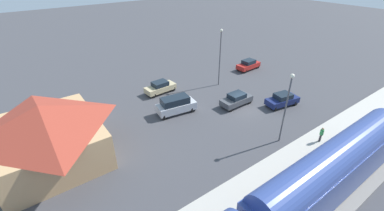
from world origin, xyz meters
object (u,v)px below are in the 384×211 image
at_px(suv_silver, 176,105).
at_px(sedan_charcoal, 236,99).
at_px(sedan_navy, 282,100).
at_px(sedan_red, 248,65).
at_px(pedestrian_on_platform, 321,134).
at_px(station_building, 46,133).
at_px(light_pole_near_platform, 287,101).
at_px(light_pole_lot_center, 220,52).
at_px(sedan_tan, 160,87).

bearing_deg(suv_silver, sedan_charcoal, -112.28).
distance_m(sedan_navy, suv_silver, 14.10).
bearing_deg(sedan_red, sedan_navy, 152.84).
distance_m(pedestrian_on_platform, sedan_charcoal, 11.20).
height_order(station_building, light_pole_near_platform, light_pole_near_platform).
xyz_separation_m(sedan_red, suv_silver, (-4.92, 18.37, 0.27)).
distance_m(station_building, light_pole_lot_center, 24.61).
relative_size(sedan_navy, sedan_charcoal, 1.05).
bearing_deg(suv_silver, light_pole_near_platform, -153.18).
bearing_deg(light_pole_lot_center, suv_silver, 107.85).
relative_size(pedestrian_on_platform, sedan_red, 0.37).
height_order(sedan_red, light_pole_near_platform, light_pole_near_platform).
relative_size(sedan_red, sedan_tan, 1.00).
height_order(sedan_red, light_pole_lot_center, light_pole_lot_center).
height_order(light_pole_near_platform, light_pole_lot_center, light_pole_lot_center).
height_order(sedan_red, sedan_tan, same).
bearing_deg(suv_silver, sedan_red, -75.01).
distance_m(sedan_navy, sedan_charcoal, 6.07).
xyz_separation_m(sedan_red, light_pole_near_platform, (-16.34, 12.59, 4.01)).
distance_m(station_building, sedan_charcoal, 22.18).
bearing_deg(suv_silver, pedestrian_on_platform, -148.26).
xyz_separation_m(sedan_navy, light_pole_near_platform, (-4.69, 6.62, 4.01)).
distance_m(sedan_navy, light_pole_near_platform, 9.05).
distance_m(sedan_red, suv_silver, 19.02).
height_order(pedestrian_on_platform, sedan_charcoal, pedestrian_on_platform).
bearing_deg(sedan_tan, light_pole_near_platform, -165.58).
height_order(sedan_charcoal, light_pole_near_platform, light_pole_near_platform).
bearing_deg(sedan_navy, sedan_charcoal, 53.19).
height_order(pedestrian_on_platform, sedan_tan, pedestrian_on_platform).
distance_m(suv_silver, light_pole_near_platform, 13.33).
bearing_deg(sedan_charcoal, suv_silver, 67.72).
relative_size(sedan_charcoal, sedan_tan, 0.98).
height_order(sedan_navy, sedan_red, same).
relative_size(sedan_charcoal, light_pole_near_platform, 0.58).
height_order(station_building, sedan_red, station_building).
xyz_separation_m(sedan_navy, sedan_charcoal, (3.64, 4.86, 0.00)).
bearing_deg(suv_silver, light_pole_lot_center, -72.15).
xyz_separation_m(sedan_navy, sedan_red, (11.64, -5.97, 0.00)).
distance_m(station_building, light_pole_near_platform, 23.10).
xyz_separation_m(station_building, sedan_tan, (6.35, -15.61, -2.22)).
bearing_deg(sedan_charcoal, light_pole_near_platform, 168.07).
relative_size(suv_silver, sedan_tan, 1.11).
relative_size(station_building, suv_silver, 2.11).
xyz_separation_m(sedan_navy, sedan_tan, (12.86, 11.13, 0.00)).
xyz_separation_m(suv_silver, light_pole_near_platform, (-11.42, -5.77, 3.73)).
height_order(sedan_navy, suv_silver, suv_silver).
height_order(sedan_navy, sedan_tan, same).
height_order(suv_silver, light_pole_lot_center, light_pole_lot_center).
xyz_separation_m(pedestrian_on_platform, suv_silver, (14.21, 8.79, -0.13)).
relative_size(sedan_tan, light_pole_lot_center, 0.54).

